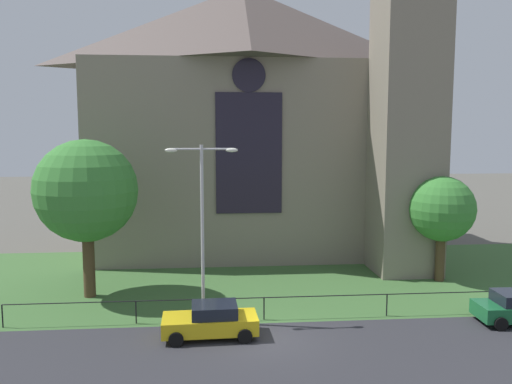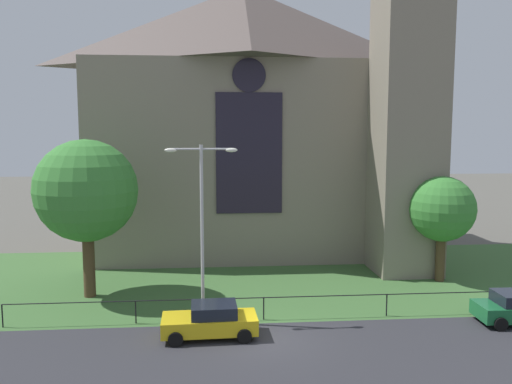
{
  "view_description": "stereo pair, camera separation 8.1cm",
  "coord_description": "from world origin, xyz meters",
  "px_view_note": "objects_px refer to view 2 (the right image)",
  "views": [
    {
      "loc": [
        -2.6,
        -21.57,
        9.01
      ],
      "look_at": [
        -0.05,
        8.0,
        5.64
      ],
      "focal_mm": 36.12,
      "sensor_mm": 36.0,
      "label": 1
    },
    {
      "loc": [
        -2.52,
        -21.58,
        9.01
      ],
      "look_at": [
        -0.05,
        8.0,
        5.64
      ],
      "focal_mm": 36.12,
      "sensor_mm": 36.0,
      "label": 2
    }
  ],
  "objects_px": {
    "church_building": "(254,117)",
    "tree_right_near": "(442,210)",
    "tree_left_near": "(86,191)",
    "streetlamp_near": "(202,211)",
    "parked_car_yellow": "(211,321)"
  },
  "relations": [
    {
      "from": "tree_right_near",
      "to": "tree_left_near",
      "type": "xyz_separation_m",
      "value": [
        -20.74,
        -1.35,
        1.46
      ]
    },
    {
      "from": "tree_left_near",
      "to": "streetlamp_near",
      "type": "relative_size",
      "value": 1.03
    },
    {
      "from": "tree_right_near",
      "to": "tree_left_near",
      "type": "bearing_deg",
      "value": -176.28
    },
    {
      "from": "church_building",
      "to": "streetlamp_near",
      "type": "xyz_separation_m",
      "value": [
        -3.71,
        -15.56,
        -4.89
      ]
    },
    {
      "from": "tree_right_near",
      "to": "parked_car_yellow",
      "type": "xyz_separation_m",
      "value": [
        -14.01,
        -7.68,
        -3.69
      ]
    },
    {
      "from": "church_building",
      "to": "parked_car_yellow",
      "type": "height_order",
      "value": "church_building"
    },
    {
      "from": "church_building",
      "to": "tree_right_near",
      "type": "height_order",
      "value": "church_building"
    },
    {
      "from": "parked_car_yellow",
      "to": "tree_right_near",
      "type": "bearing_deg",
      "value": -153.26
    },
    {
      "from": "tree_right_near",
      "to": "tree_left_near",
      "type": "relative_size",
      "value": 0.74
    },
    {
      "from": "church_building",
      "to": "streetlamp_near",
      "type": "distance_m",
      "value": 16.73
    },
    {
      "from": "church_building",
      "to": "tree_left_near",
      "type": "bearing_deg",
      "value": -132.3
    },
    {
      "from": "tree_right_near",
      "to": "streetlamp_near",
      "type": "distance_m",
      "value": 15.55
    },
    {
      "from": "streetlamp_near",
      "to": "church_building",
      "type": "bearing_deg",
      "value": 76.61
    },
    {
      "from": "streetlamp_near",
      "to": "parked_car_yellow",
      "type": "xyz_separation_m",
      "value": [
        0.37,
        -1.83,
        -4.64
      ]
    },
    {
      "from": "streetlamp_near",
      "to": "parked_car_yellow",
      "type": "relative_size",
      "value": 2.0
    }
  ]
}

